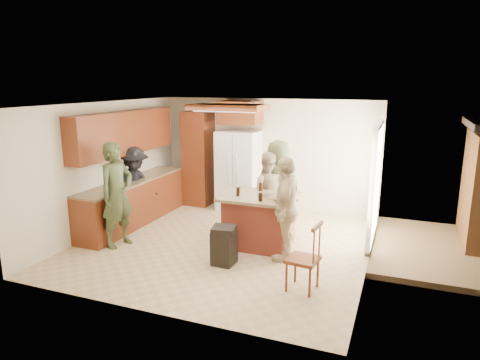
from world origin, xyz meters
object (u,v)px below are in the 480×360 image
at_px(person_front_left, 117,195).
at_px(person_behind_left, 267,193).
at_px(person_behind_right, 278,187).
at_px(spindle_chair, 304,260).
at_px(trash_bin, 224,245).
at_px(person_counter, 135,186).
at_px(refrigerator, 239,171).
at_px(kitchen_island, 259,220).
at_px(person_side_right, 286,209).

xyz_separation_m(person_front_left, person_behind_left, (2.27, 1.54, -0.13)).
relative_size(person_behind_right, spindle_chair, 1.82).
bearing_deg(trash_bin, spindle_chair, -15.96).
relative_size(person_behind_left, person_behind_right, 0.89).
distance_m(person_counter, refrigerator, 2.36).
distance_m(refrigerator, trash_bin, 3.10).
bearing_deg(person_front_left, person_counter, 32.29).
bearing_deg(person_behind_right, kitchen_island, 55.79).
xyz_separation_m(person_side_right, trash_bin, (-0.85, -0.55, -0.54)).
height_order(person_behind_right, spindle_chair, person_behind_right).
bearing_deg(person_behind_right, spindle_chair, 88.36).
bearing_deg(person_behind_right, person_side_right, 84.95).
relative_size(person_side_right, spindle_chair, 1.73).
relative_size(trash_bin, spindle_chair, 0.63).
distance_m(person_behind_left, trash_bin, 1.70).
xyz_separation_m(person_behind_right, spindle_chair, (1.02, -2.16, -0.45)).
bearing_deg(kitchen_island, person_front_left, -159.17).
height_order(person_behind_right, kitchen_island, person_behind_right).
distance_m(person_side_right, person_counter, 3.37).
height_order(refrigerator, trash_bin, refrigerator).
bearing_deg(person_side_right, kitchen_island, -132.67).
relative_size(person_behind_left, person_counter, 1.00).
bearing_deg(person_side_right, person_front_left, -88.89).
height_order(person_front_left, refrigerator, person_front_left).
relative_size(person_behind_left, kitchen_island, 1.25).
bearing_deg(person_behind_right, person_counter, -14.82).
distance_m(person_behind_left, person_counter, 2.70).
bearing_deg(person_side_right, refrigerator, -151.86).
distance_m(person_front_left, trash_bin, 2.16).
bearing_deg(spindle_chair, kitchen_island, 129.73).
bearing_deg(trash_bin, kitchen_island, 74.61).
bearing_deg(refrigerator, person_side_right, -53.58).
bearing_deg(kitchen_island, person_behind_right, 82.74).
height_order(person_front_left, trash_bin, person_front_left).
height_order(person_behind_left, trash_bin, person_behind_left).
xyz_separation_m(person_front_left, person_counter, (-0.39, 1.09, -0.13)).
bearing_deg(trash_bin, person_side_right, 32.95).
distance_m(person_side_right, spindle_chair, 1.16).
distance_m(refrigerator, spindle_chair, 4.04).
height_order(trash_bin, spindle_chair, spindle_chair).
bearing_deg(person_behind_left, person_front_left, 21.21).
bearing_deg(person_side_right, person_counter, -108.60).
bearing_deg(refrigerator, kitchen_island, -59.53).
distance_m(person_front_left, person_side_right, 2.96).
bearing_deg(kitchen_island, trash_bin, -105.39).
xyz_separation_m(person_side_right, spindle_chair, (0.54, -0.95, -0.41)).
height_order(person_behind_right, refrigerator, person_behind_right).
distance_m(trash_bin, spindle_chair, 1.45).
bearing_deg(person_behind_right, person_behind_left, 15.06).
xyz_separation_m(person_behind_left, spindle_chair, (1.19, -2.01, -0.35)).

